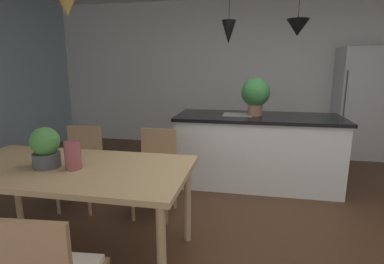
# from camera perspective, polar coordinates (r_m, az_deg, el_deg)

# --- Properties ---
(ground_plane) EXTENTS (10.00, 8.40, 0.04)m
(ground_plane) POSITION_cam_1_polar(r_m,az_deg,el_deg) (2.98, 15.29, -18.78)
(ground_plane) COLOR #4C301E
(wall_back_kitchen) EXTENTS (10.00, 0.12, 2.70)m
(wall_back_kitchen) POSITION_cam_1_polar(r_m,az_deg,el_deg) (5.82, 13.85, 10.51)
(wall_back_kitchen) COLOR white
(wall_back_kitchen) RESTS_ON ground_plane
(dining_table) EXTENTS (1.85, 0.93, 0.76)m
(dining_table) POSITION_cam_1_polar(r_m,az_deg,el_deg) (2.50, -22.37, -7.56)
(dining_table) COLOR tan
(dining_table) RESTS_ON ground_plane
(chair_far_left) EXTENTS (0.43, 0.43, 0.87)m
(chair_far_left) POSITION_cam_1_polar(r_m,az_deg,el_deg) (3.45, -20.40, -5.77)
(chair_far_left) COLOR #A87F56
(chair_far_left) RESTS_ON ground_plane
(chair_far_right) EXTENTS (0.40, 0.40, 0.87)m
(chair_far_right) POSITION_cam_1_polar(r_m,az_deg,el_deg) (3.11, -6.98, -7.05)
(chair_far_right) COLOR #A87F56
(chair_far_right) RESTS_ON ground_plane
(kitchen_island) EXTENTS (2.04, 0.84, 0.91)m
(kitchen_island) POSITION_cam_1_polar(r_m,az_deg,el_deg) (3.93, 12.23, -3.26)
(kitchen_island) COLOR white
(kitchen_island) RESTS_ON ground_plane
(refrigerator) EXTENTS (0.73, 0.67, 1.81)m
(refrigerator) POSITION_cam_1_polar(r_m,az_deg,el_deg) (5.73, 29.31, 4.81)
(refrigerator) COLOR silver
(refrigerator) RESTS_ON ground_plane
(pendant_over_island_main) EXTENTS (0.17, 0.17, 0.93)m
(pendant_over_island_main) POSITION_cam_1_polar(r_m,az_deg,el_deg) (3.83, 7.01, 18.42)
(pendant_over_island_main) COLOR black
(pendant_over_island_aux) EXTENTS (0.26, 0.26, 0.85)m
(pendant_over_island_aux) POSITION_cam_1_polar(r_m,az_deg,el_deg) (3.85, 19.51, 18.30)
(pendant_over_island_aux) COLOR black
(potted_plant_on_island) EXTENTS (0.35, 0.35, 0.47)m
(potted_plant_on_island) POSITION_cam_1_polar(r_m,az_deg,el_deg) (3.81, 12.05, 7.09)
(potted_plant_on_island) COLOR #8C664C
(potted_plant_on_island) RESTS_ON kitchen_island
(potted_plant_on_table) EXTENTS (0.21, 0.21, 0.31)m
(potted_plant_on_table) POSITION_cam_1_polar(r_m,az_deg,el_deg) (2.48, -26.18, -2.60)
(potted_plant_on_table) COLOR #4C4C51
(potted_plant_on_table) RESTS_ON dining_table
(vase_on_dining_table) EXTENTS (0.12, 0.12, 0.21)m
(vase_on_dining_table) POSITION_cam_1_polar(r_m,az_deg,el_deg) (2.37, -21.77, -4.14)
(vase_on_dining_table) COLOR #994C51
(vase_on_dining_table) RESTS_ON dining_table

